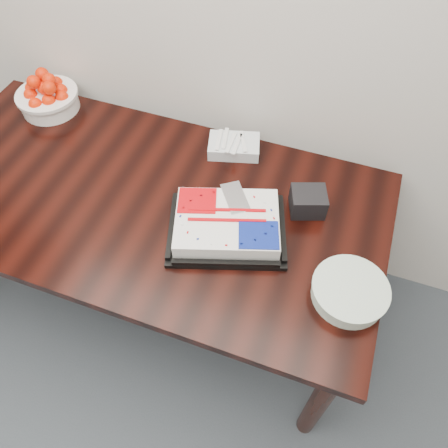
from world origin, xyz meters
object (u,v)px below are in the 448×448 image
(tangerine_bowl, at_px, (47,95))
(cake_tray, at_px, (227,225))
(table, at_px, (146,212))
(napkin_box, at_px, (308,202))
(plate_stack, at_px, (349,292))

(tangerine_bowl, bearing_deg, cake_tray, -21.14)
(table, bearing_deg, napkin_box, 14.51)
(cake_tray, distance_m, tangerine_bowl, 1.03)
(tangerine_bowl, distance_m, plate_stack, 1.48)
(table, height_order, napkin_box, napkin_box)
(napkin_box, bearing_deg, tangerine_bowl, 171.48)
(cake_tray, distance_m, plate_stack, 0.46)
(plate_stack, relative_size, napkin_box, 1.96)
(napkin_box, bearing_deg, table, -165.49)
(plate_stack, bearing_deg, tangerine_bowl, 161.07)
(plate_stack, xyz_separation_m, napkin_box, (-0.21, 0.30, 0.01))
(table, height_order, cake_tray, cake_tray)
(table, xyz_separation_m, napkin_box, (0.59, 0.15, 0.13))
(plate_stack, distance_m, napkin_box, 0.37)
(cake_tray, bearing_deg, plate_stack, -13.94)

